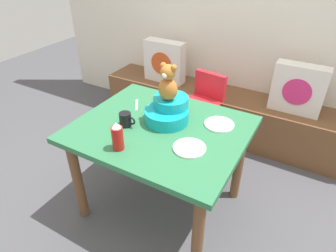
{
  "coord_description": "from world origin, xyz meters",
  "views": [
    {
      "loc": [
        0.85,
        -1.39,
        1.81
      ],
      "look_at": [
        0.0,
        0.1,
        0.69
      ],
      "focal_mm": 31.32,
      "sensor_mm": 36.0,
      "label": 1
    }
  ],
  "objects_px": {
    "book_stack": "(213,87)",
    "dinner_plate_far": "(189,148)",
    "pillow_floral_left": "(165,62)",
    "ketchup_bottle": "(117,137)",
    "highchair": "(202,105)",
    "dinner_plate_near": "(219,124)",
    "pillow_floral_right": "(298,89)",
    "dining_table": "(161,140)",
    "teddy_bear": "(168,83)",
    "coffee_mug": "(126,119)",
    "infant_seat_teal": "(168,111)"
  },
  "relations": [
    {
      "from": "book_stack",
      "to": "dinner_plate_far",
      "type": "xyz_separation_m",
      "value": [
        0.38,
        -1.34,
        0.25
      ]
    },
    {
      "from": "pillow_floral_left",
      "to": "ketchup_bottle",
      "type": "bearing_deg",
      "value": -69.55
    },
    {
      "from": "highchair",
      "to": "dinner_plate_near",
      "type": "distance_m",
      "value": 0.71
    },
    {
      "from": "pillow_floral_left",
      "to": "ketchup_bottle",
      "type": "relative_size",
      "value": 2.38
    },
    {
      "from": "pillow_floral_right",
      "to": "book_stack",
      "type": "height_order",
      "value": "pillow_floral_right"
    },
    {
      "from": "pillow_floral_left",
      "to": "dining_table",
      "type": "bearing_deg",
      "value": -60.96
    },
    {
      "from": "book_stack",
      "to": "highchair",
      "type": "bearing_deg",
      "value": -80.88
    },
    {
      "from": "pillow_floral_left",
      "to": "highchair",
      "type": "bearing_deg",
      "value": -33.41
    },
    {
      "from": "dining_table",
      "to": "pillow_floral_right",
      "type": "bearing_deg",
      "value": 59.96
    },
    {
      "from": "pillow_floral_right",
      "to": "teddy_bear",
      "type": "distance_m",
      "value": 1.34
    },
    {
      "from": "dining_table",
      "to": "teddy_bear",
      "type": "height_order",
      "value": "teddy_bear"
    },
    {
      "from": "dining_table",
      "to": "coffee_mug",
      "type": "distance_m",
      "value": 0.28
    },
    {
      "from": "highchair",
      "to": "dinner_plate_far",
      "type": "bearing_deg",
      "value": -71.26
    },
    {
      "from": "dinner_plate_near",
      "to": "teddy_bear",
      "type": "bearing_deg",
      "value": -160.83
    },
    {
      "from": "ketchup_bottle",
      "to": "pillow_floral_left",
      "type": "bearing_deg",
      "value": 110.45
    },
    {
      "from": "teddy_bear",
      "to": "ketchup_bottle",
      "type": "distance_m",
      "value": 0.48
    },
    {
      "from": "ketchup_bottle",
      "to": "dinner_plate_near",
      "type": "height_order",
      "value": "ketchup_bottle"
    },
    {
      "from": "dinner_plate_near",
      "to": "pillow_floral_right",
      "type": "bearing_deg",
      "value": 69.89
    },
    {
      "from": "book_stack",
      "to": "dinner_plate_near",
      "type": "bearing_deg",
      "value": -66.58
    },
    {
      "from": "infant_seat_teal",
      "to": "coffee_mug",
      "type": "bearing_deg",
      "value": -136.83
    },
    {
      "from": "pillow_floral_right",
      "to": "coffee_mug",
      "type": "relative_size",
      "value": 3.67
    },
    {
      "from": "dinner_plate_near",
      "to": "dinner_plate_far",
      "type": "height_order",
      "value": "same"
    },
    {
      "from": "pillow_floral_right",
      "to": "dining_table",
      "type": "bearing_deg",
      "value": -120.04
    },
    {
      "from": "ketchup_bottle",
      "to": "dinner_plate_far",
      "type": "distance_m",
      "value": 0.43
    },
    {
      "from": "teddy_bear",
      "to": "coffee_mug",
      "type": "relative_size",
      "value": 2.08
    },
    {
      "from": "pillow_floral_left",
      "to": "book_stack",
      "type": "distance_m",
      "value": 0.59
    },
    {
      "from": "dining_table",
      "to": "dinner_plate_near",
      "type": "xyz_separation_m",
      "value": [
        0.33,
        0.21,
        0.12
      ]
    },
    {
      "from": "book_stack",
      "to": "coffee_mug",
      "type": "distance_m",
      "value": 1.35
    },
    {
      "from": "pillow_floral_left",
      "to": "book_stack",
      "type": "bearing_deg",
      "value": 2.14
    },
    {
      "from": "infant_seat_teal",
      "to": "coffee_mug",
      "type": "height_order",
      "value": "infant_seat_teal"
    },
    {
      "from": "pillow_floral_left",
      "to": "coffee_mug",
      "type": "relative_size",
      "value": 3.67
    },
    {
      "from": "book_stack",
      "to": "coffee_mug",
      "type": "bearing_deg",
      "value": -94.55
    },
    {
      "from": "pillow_floral_right",
      "to": "highchair",
      "type": "distance_m",
      "value": 0.85
    },
    {
      "from": "coffee_mug",
      "to": "dining_table",
      "type": "bearing_deg",
      "value": 25.71
    },
    {
      "from": "ketchup_bottle",
      "to": "pillow_floral_right",
      "type": "bearing_deg",
      "value": 62.63
    },
    {
      "from": "book_stack",
      "to": "dining_table",
      "type": "distance_m",
      "value": 1.23
    },
    {
      "from": "infant_seat_teal",
      "to": "dinner_plate_far",
      "type": "xyz_separation_m",
      "value": [
        0.27,
        -0.22,
        -0.07
      ]
    },
    {
      "from": "highchair",
      "to": "teddy_bear",
      "type": "relative_size",
      "value": 3.16
    },
    {
      "from": "teddy_bear",
      "to": "dinner_plate_near",
      "type": "bearing_deg",
      "value": 19.17
    },
    {
      "from": "dinner_plate_near",
      "to": "pillow_floral_left",
      "type": "bearing_deg",
      "value": 135.34
    },
    {
      "from": "dining_table",
      "to": "coffee_mug",
      "type": "bearing_deg",
      "value": -154.29
    },
    {
      "from": "infant_seat_teal",
      "to": "ketchup_bottle",
      "type": "relative_size",
      "value": 1.78
    },
    {
      "from": "teddy_bear",
      "to": "book_stack",
      "type": "bearing_deg",
      "value": 95.5
    },
    {
      "from": "coffee_mug",
      "to": "dinner_plate_far",
      "type": "bearing_deg",
      "value": -2.42
    },
    {
      "from": "book_stack",
      "to": "highchair",
      "type": "xyz_separation_m",
      "value": [
        0.07,
        -0.44,
        0.02
      ]
    },
    {
      "from": "pillow_floral_right",
      "to": "book_stack",
      "type": "distance_m",
      "value": 0.82
    },
    {
      "from": "book_stack",
      "to": "teddy_bear",
      "type": "relative_size",
      "value": 0.8
    },
    {
      "from": "infant_seat_teal",
      "to": "teddy_bear",
      "type": "height_order",
      "value": "teddy_bear"
    },
    {
      "from": "coffee_mug",
      "to": "dinner_plate_near",
      "type": "distance_m",
      "value": 0.63
    },
    {
      "from": "book_stack",
      "to": "infant_seat_teal",
      "type": "distance_m",
      "value": 1.17
    }
  ]
}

